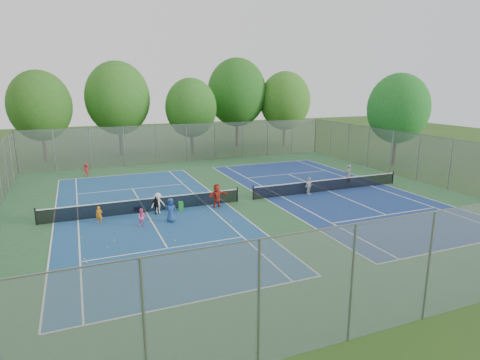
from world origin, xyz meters
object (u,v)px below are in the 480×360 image
ball_hopper (181,206)px  instructor (348,175)px  net_left (146,206)px  ball_crate (137,209)px  net_right (328,185)px

ball_hopper → instructor: 14.62m
ball_hopper → instructor: instructor is taller
net_left → ball_crate: net_left is taller
ball_crate → ball_hopper: ball_hopper is taller
net_left → instructor: instructor is taller
net_right → ball_crate: bearing=178.3°
ball_crate → instructor: bearing=2.4°
net_left → net_right: size_ratio=1.00×
instructor → net_left: bearing=-11.6°
ball_crate → net_left: bearing=-39.7°
net_left → net_right: (14.00, 0.00, 0.00)m
net_right → instructor: 2.95m
net_right → ball_crate: 14.54m
instructor → ball_hopper: bearing=-9.0°
ball_hopper → instructor: bearing=6.5°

